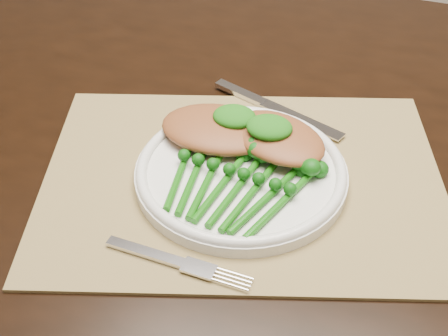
% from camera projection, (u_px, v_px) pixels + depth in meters
% --- Properties ---
extents(dining_table, '(1.69, 1.07, 0.75)m').
position_uv_depth(dining_table, '(267.00, 300.00, 1.07)').
color(dining_table, black).
rests_on(dining_table, ground).
extents(placemat, '(0.53, 0.44, 0.00)m').
position_uv_depth(placemat, '(243.00, 179.00, 0.75)').
color(placemat, olive).
rests_on(placemat, dining_table).
extents(dinner_plate, '(0.25, 0.25, 0.02)m').
position_uv_depth(dinner_plate, '(241.00, 172.00, 0.74)').
color(dinner_plate, white).
rests_on(dinner_plate, placemat).
extents(knife, '(0.19, 0.11, 0.01)m').
position_uv_depth(knife, '(265.00, 103.00, 0.86)').
color(knife, silver).
rests_on(knife, placemat).
extents(fork, '(0.16, 0.04, 0.00)m').
position_uv_depth(fork, '(187.00, 265.00, 0.64)').
color(fork, silver).
rests_on(fork, placemat).
extents(chicken_fillet_left, '(0.15, 0.11, 0.03)m').
position_uv_depth(chicken_fillet_left, '(218.00, 129.00, 0.77)').
color(chicken_fillet_left, brown).
rests_on(chicken_fillet_left, dinner_plate).
extents(chicken_fillet_right, '(0.16, 0.14, 0.03)m').
position_uv_depth(chicken_fillet_right, '(277.00, 137.00, 0.75)').
color(chicken_fillet_right, brown).
rests_on(chicken_fillet_right, dinner_plate).
extents(pesto_dollop_left, '(0.05, 0.05, 0.02)m').
position_uv_depth(pesto_dollop_left, '(234.00, 117.00, 0.76)').
color(pesto_dollop_left, '#104F0B').
rests_on(pesto_dollop_left, chicken_fillet_left).
extents(pesto_dollop_right, '(0.06, 0.05, 0.02)m').
position_uv_depth(pesto_dollop_right, '(269.00, 127.00, 0.74)').
color(pesto_dollop_right, '#104F0B').
rests_on(pesto_dollop_right, chicken_fillet_right).
extents(broccolini_bundle, '(0.18, 0.19, 0.04)m').
position_uv_depth(broccolini_bundle, '(229.00, 187.00, 0.70)').
color(broccolini_bundle, '#135A0B').
rests_on(broccolini_bundle, dinner_plate).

